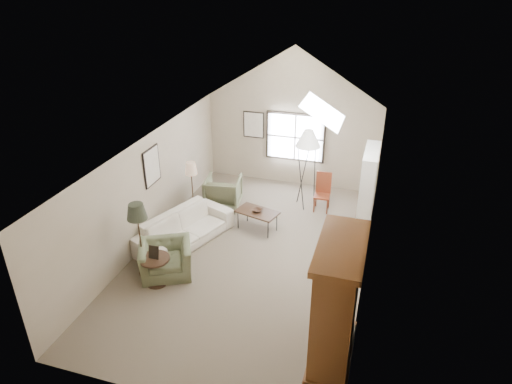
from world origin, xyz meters
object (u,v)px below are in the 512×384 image
(armchair_far, at_px, (223,192))
(armoire, at_px, (336,303))
(sofa, at_px, (184,228))
(coffee_table, at_px, (257,220))
(side_table, at_px, (156,271))
(side_chair, at_px, (322,193))
(armchair_near, at_px, (166,259))

(armchair_far, bearing_deg, armoire, 120.62)
(armoire, xyz_separation_m, sofa, (-3.83, 2.47, -0.74))
(coffee_table, distance_m, side_table, 2.96)
(side_table, relative_size, side_chair, 0.59)
(coffee_table, bearing_deg, armchair_far, 143.51)
(armoire, distance_m, coffee_table, 4.30)
(armoire, height_order, armchair_far, armoire)
(sofa, height_order, armchair_near, sofa)
(coffee_table, bearing_deg, armoire, -55.99)
(sofa, xyz_separation_m, coffee_table, (1.48, 1.02, -0.10))
(armchair_near, relative_size, coffee_table, 1.06)
(armoire, bearing_deg, coffee_table, 124.01)
(sofa, xyz_separation_m, side_chair, (2.83, 2.46, 0.16))
(coffee_table, bearing_deg, sofa, -145.36)
(armchair_near, relative_size, side_table, 1.72)
(armchair_far, bearing_deg, side_table, 79.05)
(sofa, height_order, side_table, sofa)
(side_table, bearing_deg, sofa, 93.58)
(sofa, xyz_separation_m, armchair_near, (0.14, -1.22, -0.01))
(armchair_near, height_order, coffee_table, armchair_near)
(sofa, bearing_deg, armoire, -101.53)
(armoire, height_order, sofa, armoire)
(coffee_table, xyz_separation_m, side_table, (-1.38, -2.62, 0.05))
(armchair_far, bearing_deg, coffee_table, 134.95)
(armchair_near, xyz_separation_m, side_chair, (2.69, 3.68, 0.17))
(side_table, height_order, side_chair, side_chair)
(sofa, distance_m, armchair_far, 1.95)
(armchair_near, height_order, armchair_far, armchair_far)
(side_table, bearing_deg, armchair_near, 84.66)
(armoire, bearing_deg, sofa, 147.21)
(armchair_far, relative_size, side_chair, 0.90)
(sofa, distance_m, armchair_near, 1.23)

